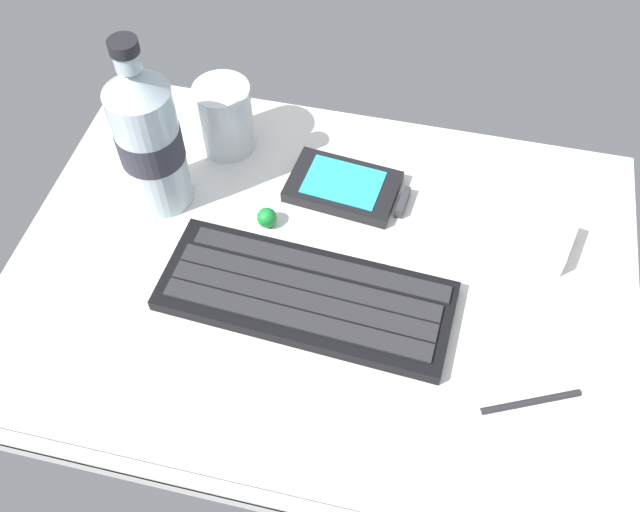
% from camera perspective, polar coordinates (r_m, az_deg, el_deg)
% --- Properties ---
extents(ground_plane, '(0.64, 0.48, 0.03)m').
position_cam_1_polar(ground_plane, '(0.72, -0.04, -1.99)').
color(ground_plane, silver).
extents(keyboard, '(0.30, 0.13, 0.02)m').
position_cam_1_polar(keyboard, '(0.69, -1.16, -3.24)').
color(keyboard, black).
rests_on(keyboard, ground_plane).
extents(handheld_device, '(0.13, 0.09, 0.02)m').
position_cam_1_polar(handheld_device, '(0.78, 2.37, 5.61)').
color(handheld_device, black).
rests_on(handheld_device, ground_plane).
extents(juice_cup, '(0.06, 0.06, 0.09)m').
position_cam_1_polar(juice_cup, '(0.82, -7.76, 10.97)').
color(juice_cup, silver).
rests_on(juice_cup, ground_plane).
extents(water_bottle, '(0.07, 0.07, 0.21)m').
position_cam_1_polar(water_bottle, '(0.74, -13.82, 9.35)').
color(water_bottle, silver).
rests_on(water_bottle, ground_plane).
extents(charger_block, '(0.08, 0.07, 0.02)m').
position_cam_1_polar(charger_block, '(0.76, 17.26, 1.35)').
color(charger_block, white).
rests_on(charger_block, ground_plane).
extents(trackball_mouse, '(0.02, 0.02, 0.02)m').
position_cam_1_polar(trackball_mouse, '(0.75, -4.37, 3.14)').
color(trackball_mouse, '#198C33').
rests_on(trackball_mouse, ground_plane).
extents(stylus_pen, '(0.09, 0.05, 0.01)m').
position_cam_1_polar(stylus_pen, '(0.67, 16.89, -11.24)').
color(stylus_pen, '#26262B').
rests_on(stylus_pen, ground_plane).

